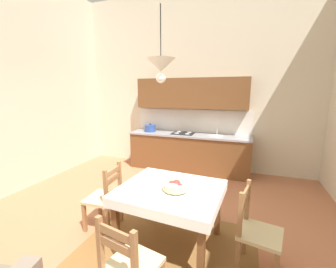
{
  "coord_description": "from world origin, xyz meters",
  "views": [
    {
      "loc": [
        1.24,
        -2.53,
        1.91
      ],
      "look_at": [
        -0.03,
        0.98,
        1.16
      ],
      "focal_mm": 23.19,
      "sensor_mm": 36.0,
      "label": 1
    }
  ],
  "objects": [
    {
      "name": "area_rug",
      "position": [
        0.43,
        -0.32,
        0.0
      ],
      "size": [
        2.1,
        1.6,
        0.01
      ],
      "primitive_type": "cube",
      "color": "brown",
      "rests_on": "ground_plane"
    },
    {
      "name": "wall_back",
      "position": [
        0.0,
        2.77,
        2.1
      ],
      "size": [
        6.22,
        0.12,
        4.19
      ],
      "primitive_type": "cube",
      "color": "beige",
      "rests_on": "ground_plane"
    },
    {
      "name": "dining_chair_camera_side",
      "position": [
        0.39,
        -1.15,
        0.44
      ],
      "size": [
        0.49,
        0.49,
        0.93
      ],
      "color": "#D1BC89",
      "rests_on": "ground_plane"
    },
    {
      "name": "dining_chair_window_side",
      "position": [
        1.42,
        -0.29,
        0.44
      ],
      "size": [
        0.49,
        0.49,
        0.93
      ],
      "color": "#D1BC89",
      "rests_on": "ground_plane"
    },
    {
      "name": "dining_chair_tv_side",
      "position": [
        -0.53,
        -0.2,
        0.44
      ],
      "size": [
        0.44,
        0.44,
        0.93
      ],
      "color": "#D1BC89",
      "rests_on": "ground_plane"
    },
    {
      "name": "kitchen_cabinetry",
      "position": [
        -0.02,
        2.44,
        0.86
      ],
      "size": [
        2.88,
        0.63,
        2.2
      ],
      "color": "brown",
      "rests_on": "ground_plane"
    },
    {
      "name": "dining_table",
      "position": [
        0.43,
        -0.22,
        0.62
      ],
      "size": [
        1.27,
        1.11,
        0.75
      ],
      "color": "brown",
      "rests_on": "ground_plane"
    },
    {
      "name": "ground_plane",
      "position": [
        0.0,
        0.0,
        -0.05
      ],
      "size": [
        6.22,
        6.02,
        0.1
      ],
      "primitive_type": "cube",
      "color": "#B7704C"
    },
    {
      "name": "fruit_bowl",
      "position": [
        0.52,
        -0.27,
        0.81
      ],
      "size": [
        0.3,
        0.3,
        0.12
      ],
      "color": "beige",
      "rests_on": "dining_table"
    },
    {
      "name": "pendant_lamp",
      "position": [
        0.33,
        -0.24,
        2.17
      ],
      "size": [
        0.32,
        0.32,
        0.8
      ],
      "color": "black"
    }
  ]
}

